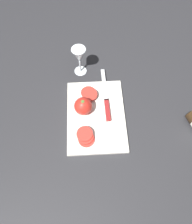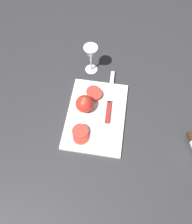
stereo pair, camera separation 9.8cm
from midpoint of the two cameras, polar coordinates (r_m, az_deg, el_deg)
name	(u,v)px [view 1 (the left image)]	position (r m, az deg, el deg)	size (l,w,h in m)	color
ground_plane	(101,99)	(1.12, -1.14, 3.18)	(3.00, 3.00, 0.00)	#28282B
cutting_board	(96,116)	(1.06, -2.62, -1.16)	(0.39, 0.28, 0.02)	silver
wine_glass	(79,56)	(1.13, -6.98, 14.03)	(0.07, 0.07, 0.17)	silver
whole_tomato	(83,106)	(1.04, -6.07, 1.31)	(0.09, 0.09, 0.09)	red
knife	(107,105)	(1.08, 0.24, 1.70)	(0.31, 0.03, 0.01)	silver
tomato_slice_stack_near	(86,137)	(1.00, -5.54, -6.69)	(0.10, 0.08, 0.02)	red
tomato_slice_stack_far	(89,94)	(1.10, -4.36, 4.61)	(0.10, 0.08, 0.02)	red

